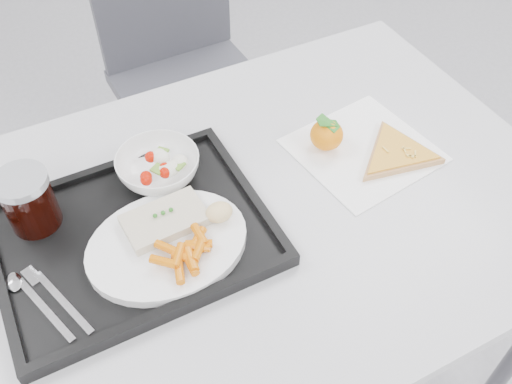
# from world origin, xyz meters

# --- Properties ---
(table) EXTENTS (1.20, 0.80, 0.75)m
(table) POSITION_xyz_m (0.00, 0.30, 0.68)
(table) COLOR #B3B3B6
(table) RESTS_ON ground
(chair) EXTENTS (0.43, 0.43, 0.93)m
(chair) POSITION_xyz_m (0.19, 1.09, 0.54)
(chair) COLOR #37383F
(chair) RESTS_ON ground
(tray) EXTENTS (0.45, 0.35, 0.03)m
(tray) POSITION_xyz_m (-0.19, 0.32, 0.76)
(tray) COLOR black
(tray) RESTS_ON table
(dinner_plate) EXTENTS (0.27, 0.27, 0.02)m
(dinner_plate) POSITION_xyz_m (-0.14, 0.27, 0.77)
(dinner_plate) COLOR white
(dinner_plate) RESTS_ON tray
(fish_fillet) EXTENTS (0.14, 0.09, 0.03)m
(fish_fillet) POSITION_xyz_m (-0.13, 0.31, 0.79)
(fish_fillet) COLOR beige
(fish_fillet) RESTS_ON dinner_plate
(bread_roll) EXTENTS (0.05, 0.04, 0.03)m
(bread_roll) POSITION_xyz_m (-0.05, 0.27, 0.80)
(bread_roll) COLOR tan
(bread_roll) RESTS_ON dinner_plate
(salad_bowl) EXTENTS (0.15, 0.15, 0.05)m
(salad_bowl) POSITION_xyz_m (-0.10, 0.43, 0.79)
(salad_bowl) COLOR white
(salad_bowl) RESTS_ON tray
(cola_glass) EXTENTS (0.09, 0.09, 0.11)m
(cola_glass) POSITION_xyz_m (-0.32, 0.43, 0.82)
(cola_glass) COLOR black
(cola_glass) RESTS_ON tray
(cutlery) EXTENTS (0.11, 0.17, 0.01)m
(cutlery) POSITION_xyz_m (-0.35, 0.27, 0.77)
(cutlery) COLOR silver
(cutlery) RESTS_ON tray
(napkin) EXTENTS (0.28, 0.27, 0.00)m
(napkin) POSITION_xyz_m (0.29, 0.33, 0.75)
(napkin) COLOR white
(napkin) RESTS_ON table
(tangerine) EXTENTS (0.06, 0.06, 0.07)m
(tangerine) POSITION_xyz_m (0.22, 0.37, 0.79)
(tangerine) COLOR orange
(tangerine) RESTS_ON napkin
(pizza_slice) EXTENTS (0.25, 0.25, 0.02)m
(pizza_slice) POSITION_xyz_m (0.33, 0.28, 0.76)
(pizza_slice) COLOR tan
(pizza_slice) RESTS_ON napkin
(carrot_pile) EXTENTS (0.11, 0.09, 0.02)m
(carrot_pile) POSITION_xyz_m (-0.12, 0.22, 0.80)
(carrot_pile) COLOR #D06405
(carrot_pile) RESTS_ON dinner_plate
(salad_contents) EXTENTS (0.10, 0.08, 0.03)m
(salad_contents) POSITION_xyz_m (-0.09, 0.42, 0.80)
(salad_contents) COLOR #AF1102
(salad_contents) RESTS_ON salad_bowl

